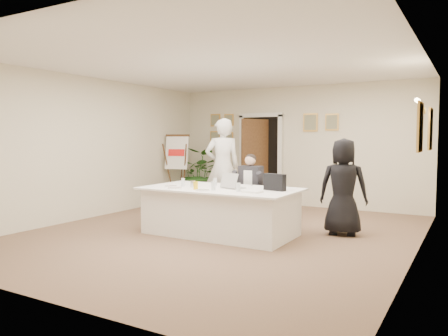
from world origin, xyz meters
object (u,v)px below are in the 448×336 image
Objects in this scene: seated_man at (249,189)px; steel_jug at (193,184)px; flip_chart at (178,172)px; potted_palm at (200,174)px; laptop_bag at (275,182)px; oj_glass at (196,186)px; conference_table at (220,211)px; standing_woman at (343,187)px; paper_stack at (252,192)px; laptop at (233,180)px; standing_man at (222,167)px.

steel_jug is at bearing -123.22° from seated_man.
flip_chart is 3.46m from steel_jug.
seated_man is at bearing -41.94° from potted_palm.
oj_glass is (-1.14, -0.52, -0.07)m from laptop_bag.
conference_table is at bearing -157.58° from laptop_bag.
conference_table is 6.83× the size of laptop_bag.
standing_woman is 1.64m from paper_stack.
seated_man is (0.07, 0.93, 0.27)m from conference_table.
conference_table is 1.06m from laptop_bag.
laptop_bag is 1.31× the size of paper_stack.
conference_table is 6.96× the size of laptop.
flip_chart is at bearing -99.68° from potted_palm.
oj_glass is at bearing -172.99° from paper_stack.
steel_jug is (2.09, -3.42, 0.16)m from potted_palm.
seated_man is at bearing 118.25° from paper_stack.
laptop_bag reaches higher than paper_stack.
oj_glass is at bearing 67.51° from standing_man.
oj_glass is (-0.42, -0.48, -0.07)m from laptop.
oj_glass is at bearing -113.46° from laptop.
seated_man is 4.63× the size of paper_stack.
standing_woman is 12.26× the size of oj_glass.
standing_man is (1.74, -0.82, 0.24)m from flip_chart.
laptop is at bearing 83.80° from standing_man.
potted_palm reaches higher than steel_jug.
standing_man is 18.16× the size of steel_jug.
laptop is 0.65m from paper_stack.
laptop is 0.68m from steel_jug.
standing_man is at bearing -23.76° from standing_woman.
standing_man reaches higher than flip_chart.
standing_man is 2.57m from paper_stack.
seated_man is 1.21m from steel_jug.
flip_chart is 4.45× the size of laptop.
laptop reaches higher than steel_jug.
flip_chart is at bearing 130.15° from oj_glass.
oj_glass is (0.71, -2.08, -0.16)m from standing_man.
standing_man is at bearing 119.03° from conference_table.
oj_glass is at bearing -118.49° from conference_table.
laptop is at bearing 145.60° from paper_stack.
conference_table is at bearing -102.21° from seated_man.
laptop is at bearing 19.53° from steel_jug.
standing_man is 1.90m from steel_jug.
standing_woman reaches higher than laptop_bag.
potted_palm is 4.68m from laptop_bag.
flip_chart is 4.37× the size of laptop_bag.
potted_palm reaches higher than laptop_bag.
paper_stack is at bearing -47.53° from potted_palm.
seated_man is 0.66× the size of standing_man.
conference_table is 0.88m from paper_stack.
standing_man is 1.49× the size of potted_palm.
potted_palm is 4.35m from oj_glass.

